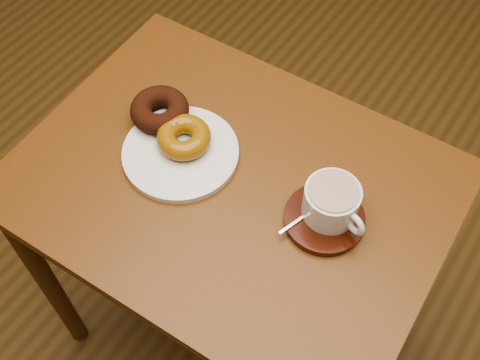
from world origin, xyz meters
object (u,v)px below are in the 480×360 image
Objects in this scene: donut_plate at (181,153)px; coffee_cup at (332,202)px; cafe_table at (232,214)px; saucer at (324,219)px.

donut_plate is 1.75× the size of coffee_cup.
coffee_cup is (0.18, 0.04, 0.17)m from cafe_table.
donut_plate is at bearing -153.70° from coffee_cup.
cafe_table is 5.67× the size of saucer.
saucer is 0.04m from coffee_cup.
saucer is (0.18, 0.02, 0.12)m from cafe_table.
cafe_table is 6.42× the size of coffee_cup.
donut_plate is 1.54× the size of saucer.
saucer is (0.29, 0.03, 0.00)m from donut_plate.
coffee_cup is at bearing 79.36° from saucer.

